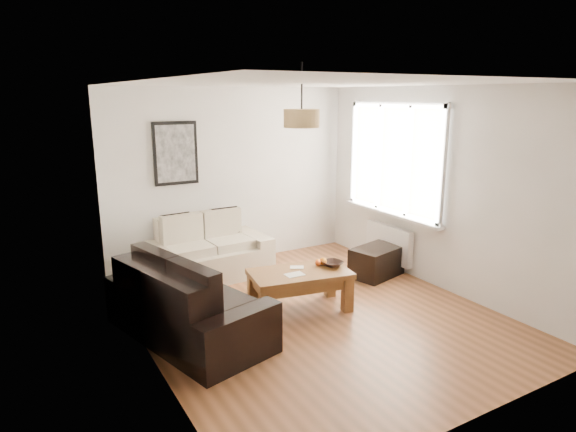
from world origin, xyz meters
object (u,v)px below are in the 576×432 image
ottoman (376,262)px  loveseat_cream (207,248)px  coffee_table (300,290)px  sofa_leather (188,300)px

ottoman → loveseat_cream: bearing=150.7°
loveseat_cream → coffee_table: size_ratio=1.44×
sofa_leather → ottoman: bearing=-96.7°
loveseat_cream → sofa_leather: loveseat_cream is taller
loveseat_cream → coffee_table: bearing=-73.9°
loveseat_cream → sofa_leather: size_ratio=0.89×
sofa_leather → ottoman: size_ratio=2.61×
loveseat_cream → ottoman: size_ratio=2.31×
coffee_table → ottoman: 1.57m
loveseat_cream → coffee_table: 1.67m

